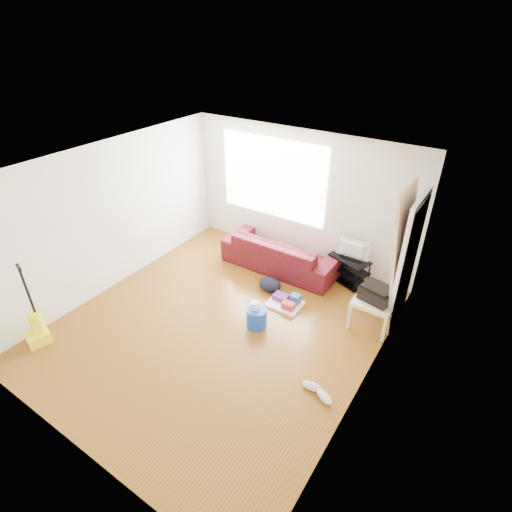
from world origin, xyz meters
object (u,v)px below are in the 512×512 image
Objects in this scene: side_table at (375,303)px; bucket at (257,325)px; sofa at (280,267)px; cleaning_tray at (286,302)px; tv_stand at (349,269)px; vacuum at (37,329)px; backpack at (270,289)px.

bucket is at bearing -145.48° from side_table.
cleaning_tray is (0.67, -0.95, 0.06)m from sofa.
tv_stand is 1.36m from cleaning_tray.
vacuum is at bearing 62.33° from sofa.
sofa is 1.68× the size of vacuum.
tv_stand is 1.32× the size of side_table.
cleaning_tray is at bearing -166.60° from side_table.
tv_stand reaches higher than cleaning_tray.
sofa is 6.95× the size of bucket.
backpack is 3.67m from vacuum.
bucket is at bearing 55.48° from vacuum.
tv_stand is (1.25, 0.27, 0.25)m from sofa.
tv_stand is at bearing 46.43° from backpack.
bucket is (-0.71, -1.92, -0.25)m from tv_stand.
cleaning_tray reaches higher than backpack.
bucket is at bearing -100.92° from cleaning_tray.
side_table is at bearing 162.53° from sofa.
vacuum reaches higher than sofa.
bucket is 0.56× the size of cleaning_tray.
sofa is 1.30m from tv_stand.
sofa is 1.17m from cleaning_tray.
vacuum is (-2.61, -2.74, 0.18)m from cleaning_tray.
side_table is 0.46× the size of vacuum.
vacuum reaches higher than tv_stand.
bucket is at bearing -90.36° from tv_stand.
backpack is (-0.46, 0.22, -0.06)m from cleaning_tray.
cleaning_tray is at bearing 79.08° from bucket.
side_table is 1.46× the size of backpack.
side_table reaches higher than bucket.
cleaning_tray is at bearing -95.22° from tv_stand.
sofa reaches higher than cleaning_tray.
tv_stand is 1.46m from backpack.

